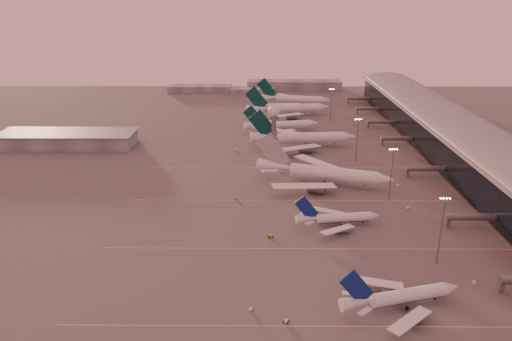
{
  "coord_description": "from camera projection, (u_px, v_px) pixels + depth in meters",
  "views": [
    {
      "loc": [
        -2.99,
        -151.56,
        87.25
      ],
      "look_at": [
        -4.69,
        72.99,
        7.84
      ],
      "focal_mm": 35.0,
      "sensor_mm": 36.0,
      "label": 1
    }
  ],
  "objects": [
    {
      "name": "radar_tower",
      "position": [
        274.0,
        120.0,
        278.06
      ],
      "size": [
        6.4,
        6.4,
        31.1
      ],
      "color": "slate",
      "rests_on": "ground"
    },
    {
      "name": "greentail_b",
      "position": [
        282.0,
        127.0,
        335.07
      ],
      "size": [
        51.62,
        41.29,
        18.96
      ],
      "color": "white",
      "rests_on": "ground"
    },
    {
      "name": "gsv_tug_near",
      "position": [
        286.0,
        321.0,
        140.2
      ],
      "size": [
        3.26,
        3.85,
        0.95
      ],
      "color": "silver",
      "rests_on": "ground"
    },
    {
      "name": "greentail_c",
      "position": [
        288.0,
        111.0,
        377.81
      ],
      "size": [
        64.5,
        51.64,
        23.62
      ],
      "color": "white",
      "rests_on": "ground"
    },
    {
      "name": "gsv_catering_a",
      "position": [
        475.0,
        279.0,
        158.5
      ],
      "size": [
        4.97,
        3.18,
        3.76
      ],
      "color": "silver",
      "rests_on": "ground"
    },
    {
      "name": "taxiway_markings",
      "position": [
        333.0,
        200.0,
        224.53
      ],
      "size": [
        180.0,
        185.25,
        0.02
      ],
      "color": "#ECE753",
      "rests_on": "ground"
    },
    {
      "name": "gsv_catering_b",
      "position": [
        399.0,
        183.0,
        238.36
      ],
      "size": [
        6.1,
        3.55,
        4.7
      ],
      "color": "silver",
      "rests_on": "ground"
    },
    {
      "name": "gsv_truck_d",
      "position": [
        235.0,
        149.0,
        294.48
      ],
      "size": [
        4.13,
        5.99,
        2.28
      ],
      "color": "silver",
      "rests_on": "ground"
    },
    {
      "name": "terminal",
      "position": [
        463.0,
        144.0,
        271.46
      ],
      "size": [
        57.0,
        362.0,
        23.04
      ],
      "color": "black",
      "rests_on": "ground"
    },
    {
      "name": "greentail_a",
      "position": [
        303.0,
        140.0,
        300.83
      ],
      "size": [
        65.17,
        52.47,
        23.67
      ],
      "color": "white",
      "rests_on": "ground"
    },
    {
      "name": "gsv_truck_a",
      "position": [
        252.0,
        308.0,
        145.35
      ],
      "size": [
        4.91,
        2.56,
        1.89
      ],
      "color": "silver",
      "rests_on": "ground"
    },
    {
      "name": "narrowbody_mid",
      "position": [
        338.0,
        219.0,
        198.34
      ],
      "size": [
        35.05,
        27.81,
        13.73
      ],
      "color": "white",
      "rests_on": "ground"
    },
    {
      "name": "mast_d",
      "position": [
        331.0,
        104.0,
        355.58
      ],
      "size": [
        3.6,
        0.56,
        25.0
      ],
      "color": "slate",
      "rests_on": "ground"
    },
    {
      "name": "gsv_tug_far",
      "position": [
        282.0,
        172.0,
        258.1
      ],
      "size": [
        3.29,
        3.59,
        0.88
      ],
      "color": "silver",
      "rests_on": "ground"
    },
    {
      "name": "ground",
      "position": [
        268.0,
        262.0,
        171.95
      ],
      "size": [
        700.0,
        700.0,
        0.0
      ],
      "primitive_type": "plane",
      "color": "#545152",
      "rests_on": "ground"
    },
    {
      "name": "gsv_truck_c",
      "position": [
        236.0,
        197.0,
        224.89
      ],
      "size": [
        5.87,
        4.78,
        2.29
      ],
      "color": "gold",
      "rests_on": "ground"
    },
    {
      "name": "mast_c",
      "position": [
        357.0,
        138.0,
        270.72
      ],
      "size": [
        3.6,
        0.56,
        25.0
      ],
      "color": "slate",
      "rests_on": "ground"
    },
    {
      "name": "narrowbody_near",
      "position": [
        401.0,
        298.0,
        146.11
      ],
      "size": [
        38.55,
        30.33,
        15.43
      ],
      "color": "white",
      "rests_on": "ground"
    },
    {
      "name": "distant_horizon",
      "position": [
        266.0,
        87.0,
        477.16
      ],
      "size": [
        165.0,
        37.5,
        9.0
      ],
      "color": "slate",
      "rests_on": "ground"
    },
    {
      "name": "mast_a",
      "position": [
        441.0,
        227.0,
        166.96
      ],
      "size": [
        3.6,
        0.56,
        25.0
      ],
      "color": "slate",
      "rests_on": "ground"
    },
    {
      "name": "gsv_truck_b",
      "position": [
        409.0,
        207.0,
        213.6
      ],
      "size": [
        6.12,
        3.94,
        2.33
      ],
      "color": "silver",
      "rests_on": "ground"
    },
    {
      "name": "mast_b",
      "position": [
        391.0,
        172.0,
        218.83
      ],
      "size": [
        3.6,
        0.56,
        25.0
      ],
      "color": "slate",
      "rests_on": "ground"
    },
    {
      "name": "widebody_white",
      "position": [
        324.0,
        176.0,
        241.63
      ],
      "size": [
        65.2,
        51.43,
        23.75
      ],
      "color": "white",
      "rests_on": "ground"
    },
    {
      "name": "greentail_d",
      "position": [
        294.0,
        101.0,
        413.61
      ],
      "size": [
        60.69,
        48.58,
        22.24
      ],
      "color": "white",
      "rests_on": "ground"
    },
    {
      "name": "gsv_tug_hangar",
      "position": [
        317.0,
        140.0,
        315.6
      ],
      "size": [
        4.23,
        3.64,
        1.04
      ],
      "color": "gold",
      "rests_on": "ground"
    },
    {
      "name": "gsv_tug_mid",
      "position": [
        270.0,
        236.0,
        189.28
      ],
      "size": [
        3.76,
        4.43,
        1.09
      ],
      "color": "gold",
      "rests_on": "ground"
    },
    {
      "name": "hangar",
      "position": [
        68.0,
        139.0,
        303.35
      ],
      "size": [
        82.0,
        27.0,
        8.5
      ],
      "color": "slate",
      "rests_on": "ground"
    }
  ]
}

